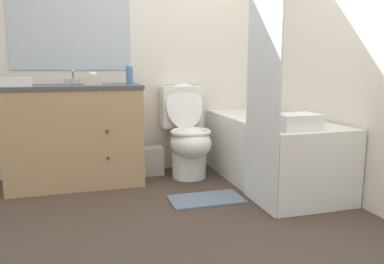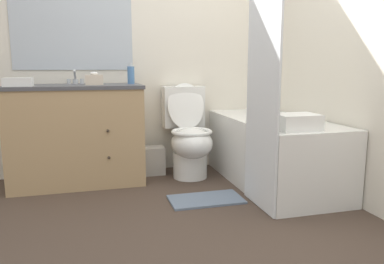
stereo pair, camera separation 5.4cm
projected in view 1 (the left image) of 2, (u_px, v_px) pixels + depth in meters
ground_plane at (201, 238)px, 2.19m from camera, size 14.00×14.00×0.00m
wall_back at (149, 38)px, 3.47m from camera, size 8.00×0.06×2.50m
wall_right at (320, 34)px, 3.06m from camera, size 0.05×2.56×2.50m
vanity_cabinet at (76, 134)px, 3.15m from camera, size 1.10×0.57×0.84m
sink_faucet at (73, 80)px, 3.25m from camera, size 0.14×0.12×0.12m
toilet at (188, 136)px, 3.37m from camera, size 0.38×0.63×0.84m
bathtub at (271, 151)px, 3.19m from camera, size 0.66×1.44×0.56m
shower_curtain at (263, 73)px, 2.52m from camera, size 0.01×0.48×1.88m
wastebasket at (151, 161)px, 3.48m from camera, size 0.21×0.18×0.25m
tissue_box at (93, 80)px, 3.10m from camera, size 0.14×0.13×0.11m
soap_dispenser at (130, 75)px, 3.25m from camera, size 0.06×0.06×0.18m
hand_towel_folded at (16, 82)px, 2.81m from camera, size 0.21×0.13×0.07m
bath_towel_folded at (297, 122)px, 2.58m from camera, size 0.29×0.22×0.11m
bath_mat at (206, 199)px, 2.80m from camera, size 0.54×0.30×0.02m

